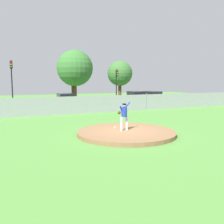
% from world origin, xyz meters
% --- Properties ---
extents(ground_plane, '(80.00, 80.00, 0.00)m').
position_xyz_m(ground_plane, '(0.00, 6.00, 0.00)').
color(ground_plane, '#4C8438').
extents(asphalt_strip, '(44.00, 7.00, 0.01)m').
position_xyz_m(asphalt_strip, '(0.00, 14.50, 0.00)').
color(asphalt_strip, '#2B2B2D').
rests_on(asphalt_strip, ground_plane).
extents(pitchers_mound, '(5.62, 5.62, 0.22)m').
position_xyz_m(pitchers_mound, '(0.00, 0.00, 0.11)').
color(pitchers_mound, brown).
rests_on(pitchers_mound, ground_plane).
extents(pitcher_youth, '(0.81, 0.32, 1.65)m').
position_xyz_m(pitcher_youth, '(-0.08, 0.14, 1.19)').
color(pitcher_youth, silver).
rests_on(pitcher_youth, pitchers_mound).
extents(baseball, '(0.07, 0.07, 0.07)m').
position_xyz_m(baseball, '(-0.19, 1.10, 0.26)').
color(baseball, white).
rests_on(baseball, pitchers_mound).
extents(chainlink_fence, '(39.60, 0.07, 1.76)m').
position_xyz_m(chainlink_fence, '(0.00, 10.00, 0.83)').
color(chainlink_fence, gray).
rests_on(chainlink_fence, ground_plane).
extents(parked_car_white, '(1.93, 4.42, 1.76)m').
position_xyz_m(parked_car_white, '(11.91, 14.75, 0.83)').
color(parked_car_white, silver).
rests_on(parked_car_white, ground_plane).
extents(parked_car_navy, '(2.09, 4.37, 1.70)m').
position_xyz_m(parked_car_navy, '(0.47, 14.96, 0.82)').
color(parked_car_navy, '#161E4C').
rests_on(parked_car_navy, ground_plane).
extents(parked_car_charcoal, '(1.97, 4.11, 1.81)m').
position_xyz_m(parked_car_charcoal, '(9.29, 14.45, 0.85)').
color(parked_car_charcoal, '#232328').
rests_on(parked_car_charcoal, ground_plane).
extents(traffic_cone_orange, '(0.40, 0.40, 0.55)m').
position_xyz_m(traffic_cone_orange, '(-4.39, 15.61, 0.26)').
color(traffic_cone_orange, orange).
rests_on(traffic_cone_orange, asphalt_strip).
extents(traffic_light_near, '(0.28, 0.46, 5.42)m').
position_xyz_m(traffic_light_near, '(-4.84, 18.94, 3.66)').
color(traffic_light_near, black).
rests_on(traffic_light_near, ground_plane).
extents(traffic_light_far, '(0.28, 0.46, 4.66)m').
position_xyz_m(traffic_light_far, '(8.59, 18.51, 3.20)').
color(traffic_light_far, black).
rests_on(traffic_light_far, ground_plane).
extents(tree_bushy_near, '(3.65, 3.65, 6.05)m').
position_xyz_m(tree_bushy_near, '(3.91, 23.94, 4.20)').
color(tree_bushy_near, '#4C331E').
rests_on(tree_bushy_near, ground_plane).
extents(tree_tall_centre, '(5.33, 5.33, 7.66)m').
position_xyz_m(tree_tall_centre, '(4.16, 23.46, 4.98)').
color(tree_tall_centre, '#4C331E').
rests_on(tree_tall_centre, ground_plane).
extents(tree_slender_far, '(3.98, 3.98, 6.30)m').
position_xyz_m(tree_slender_far, '(11.46, 23.13, 4.27)').
color(tree_slender_far, '#4C331E').
rests_on(tree_slender_far, ground_plane).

